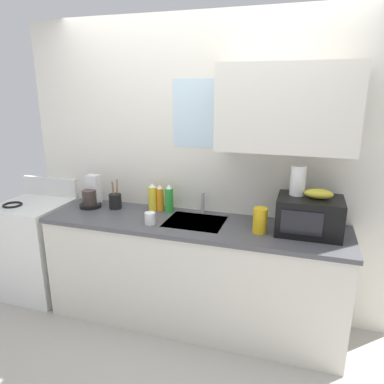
{
  "coord_description": "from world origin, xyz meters",
  "views": [
    {
      "loc": [
        0.81,
        -2.55,
        1.93
      ],
      "look_at": [
        0.0,
        0.0,
        1.15
      ],
      "focal_mm": 33.57,
      "sensor_mm": 36.0,
      "label": 1
    }
  ],
  "objects_px": {
    "cereal_canister": "(260,220)",
    "dish_soap_bottle_orange": "(160,198)",
    "utensil_crock": "(115,201)",
    "coffee_maker": "(92,195)",
    "dish_soap_bottle_green": "(169,199)",
    "dish_soap_bottle_yellow": "(153,197)",
    "banana_bunch": "(319,194)",
    "stove_range": "(37,247)",
    "mug_white": "(150,218)",
    "microwave": "(309,216)",
    "paper_towel_roll": "(298,180)"
  },
  "relations": [
    {
      "from": "cereal_canister",
      "to": "dish_soap_bottle_orange",
      "type": "bearing_deg",
      "value": 164.94
    },
    {
      "from": "utensil_crock",
      "to": "coffee_maker",
      "type": "bearing_deg",
      "value": -177.14
    },
    {
      "from": "dish_soap_bottle_green",
      "to": "dish_soap_bottle_yellow",
      "type": "distance_m",
      "value": 0.16
    },
    {
      "from": "coffee_maker",
      "to": "utensil_crock",
      "type": "relative_size",
      "value": 1.06
    },
    {
      "from": "dish_soap_bottle_green",
      "to": "dish_soap_bottle_orange",
      "type": "bearing_deg",
      "value": 171.18
    },
    {
      "from": "banana_bunch",
      "to": "coffee_maker",
      "type": "xyz_separation_m",
      "value": [
        -1.91,
        0.06,
        -0.2
      ]
    },
    {
      "from": "stove_range",
      "to": "banana_bunch",
      "type": "distance_m",
      "value": 2.6
    },
    {
      "from": "banana_bunch",
      "to": "dish_soap_bottle_orange",
      "type": "relative_size",
      "value": 0.86
    },
    {
      "from": "stove_range",
      "to": "dish_soap_bottle_orange",
      "type": "distance_m",
      "value": 1.34
    },
    {
      "from": "dish_soap_bottle_green",
      "to": "utensil_crock",
      "type": "bearing_deg",
      "value": -173.5
    },
    {
      "from": "cereal_canister",
      "to": "banana_bunch",
      "type": "bearing_deg",
      "value": 14.38
    },
    {
      "from": "coffee_maker",
      "to": "banana_bunch",
      "type": "bearing_deg",
      "value": -1.75
    },
    {
      "from": "stove_range",
      "to": "dish_soap_bottle_yellow",
      "type": "distance_m",
      "value": 1.28
    },
    {
      "from": "banana_bunch",
      "to": "mug_white",
      "type": "distance_m",
      "value": 1.27
    },
    {
      "from": "microwave",
      "to": "paper_towel_roll",
      "type": "xyz_separation_m",
      "value": [
        -0.1,
        0.05,
        0.24
      ]
    },
    {
      "from": "microwave",
      "to": "mug_white",
      "type": "bearing_deg",
      "value": -170.93
    },
    {
      "from": "dish_soap_bottle_orange",
      "to": "dish_soap_bottle_yellow",
      "type": "bearing_deg",
      "value": -169.71
    },
    {
      "from": "banana_bunch",
      "to": "mug_white",
      "type": "height_order",
      "value": "banana_bunch"
    },
    {
      "from": "dish_soap_bottle_yellow",
      "to": "utensil_crock",
      "type": "bearing_deg",
      "value": -170.18
    },
    {
      "from": "stove_range",
      "to": "dish_soap_bottle_green",
      "type": "distance_m",
      "value": 1.43
    },
    {
      "from": "stove_range",
      "to": "coffee_maker",
      "type": "bearing_deg",
      "value": 10.24
    },
    {
      "from": "banana_bunch",
      "to": "utensil_crock",
      "type": "bearing_deg",
      "value": 177.62
    },
    {
      "from": "stove_range",
      "to": "banana_bunch",
      "type": "relative_size",
      "value": 5.4
    },
    {
      "from": "microwave",
      "to": "dish_soap_bottle_orange",
      "type": "xyz_separation_m",
      "value": [
        -1.23,
        0.14,
        -0.03
      ]
    },
    {
      "from": "microwave",
      "to": "banana_bunch",
      "type": "xyz_separation_m",
      "value": [
        0.05,
        0.0,
        0.17
      ]
    },
    {
      "from": "paper_towel_roll",
      "to": "dish_soap_bottle_yellow",
      "type": "relative_size",
      "value": 0.9
    },
    {
      "from": "cereal_canister",
      "to": "dish_soap_bottle_green",
      "type": "bearing_deg",
      "value": 164.25
    },
    {
      "from": "paper_towel_roll",
      "to": "cereal_canister",
      "type": "height_order",
      "value": "paper_towel_roll"
    },
    {
      "from": "stove_range",
      "to": "dish_soap_bottle_green",
      "type": "relative_size",
      "value": 4.41
    },
    {
      "from": "dish_soap_bottle_green",
      "to": "mug_white",
      "type": "xyz_separation_m",
      "value": [
        -0.04,
        -0.32,
        -0.07
      ]
    },
    {
      "from": "stove_range",
      "to": "microwave",
      "type": "height_order",
      "value": "microwave"
    },
    {
      "from": "cereal_canister",
      "to": "mug_white",
      "type": "relative_size",
      "value": 1.98
    },
    {
      "from": "cereal_canister",
      "to": "microwave",
      "type": "bearing_deg",
      "value": 16.17
    },
    {
      "from": "dish_soap_bottle_green",
      "to": "dish_soap_bottle_orange",
      "type": "height_order",
      "value": "dish_soap_bottle_green"
    },
    {
      "from": "stove_range",
      "to": "microwave",
      "type": "xyz_separation_m",
      "value": [
        2.44,
        0.04,
        0.58
      ]
    },
    {
      "from": "dish_soap_bottle_orange",
      "to": "paper_towel_roll",
      "type": "bearing_deg",
      "value": -4.53
    },
    {
      "from": "paper_towel_roll",
      "to": "dish_soap_bottle_yellow",
      "type": "bearing_deg",
      "value": 176.29
    },
    {
      "from": "mug_white",
      "to": "banana_bunch",
      "type": "bearing_deg",
      "value": 8.78
    },
    {
      "from": "utensil_crock",
      "to": "cereal_canister",
      "type": "bearing_deg",
      "value": -7.5
    },
    {
      "from": "dish_soap_bottle_orange",
      "to": "dish_soap_bottle_green",
      "type": "bearing_deg",
      "value": -8.82
    },
    {
      "from": "dish_soap_bottle_yellow",
      "to": "dish_soap_bottle_green",
      "type": "bearing_deg",
      "value": -0.72
    },
    {
      "from": "dish_soap_bottle_orange",
      "to": "stove_range",
      "type": "bearing_deg",
      "value": -171.26
    },
    {
      "from": "paper_towel_roll",
      "to": "cereal_canister",
      "type": "relative_size",
      "value": 1.17
    },
    {
      "from": "stove_range",
      "to": "cereal_canister",
      "type": "xyz_separation_m",
      "value": [
        2.1,
        -0.05,
        0.54
      ]
    },
    {
      "from": "banana_bunch",
      "to": "coffee_maker",
      "type": "relative_size",
      "value": 0.71
    },
    {
      "from": "utensil_crock",
      "to": "dish_soap_bottle_orange",
      "type": "bearing_deg",
      "value": 9.9
    },
    {
      "from": "utensil_crock",
      "to": "dish_soap_bottle_yellow",
      "type": "bearing_deg",
      "value": 9.82
    },
    {
      "from": "microwave",
      "to": "dish_soap_bottle_orange",
      "type": "relative_size",
      "value": 1.97
    },
    {
      "from": "stove_range",
      "to": "paper_towel_roll",
      "type": "xyz_separation_m",
      "value": [
        2.34,
        0.1,
        0.82
      ]
    },
    {
      "from": "dish_soap_bottle_orange",
      "to": "mug_white",
      "type": "relative_size",
      "value": 2.45
    }
  ]
}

